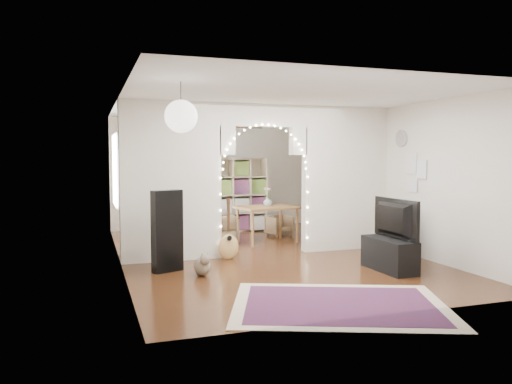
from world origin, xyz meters
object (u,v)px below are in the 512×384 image
object	(u,v)px
acoustic_guitar	(228,237)
floor_speaker	(402,234)
dining_chair_left	(226,229)
media_console	(389,255)
dining_chair_right	(279,226)
bookcase	(231,195)
dining_table	(267,210)

from	to	relation	value
acoustic_guitar	floor_speaker	distance (m)	3.03
acoustic_guitar	floor_speaker	xyz separation A→B (m)	(2.92, -0.83, 0.03)
floor_speaker	dining_chair_left	size ratio (longest dim) A/B	1.46
dining_chair_left	media_console	bearing A→B (deg)	-46.46
dining_chair_right	media_console	bearing A→B (deg)	-98.07
bookcase	dining_chair_left	size ratio (longest dim) A/B	2.99
bookcase	dining_chair_right	xyz separation A→B (m)	(0.85, -0.94, -0.65)
bookcase	dining_table	size ratio (longest dim) A/B	1.32
dining_chair_left	floor_speaker	bearing A→B (deg)	-29.30
floor_speaker	dining_table	world-z (taller)	floor_speaker
floor_speaker	dining_chair_left	distance (m)	3.59
acoustic_guitar	dining_chair_left	size ratio (longest dim) A/B	1.55
media_console	floor_speaker	bearing A→B (deg)	43.96
dining_table	bookcase	bearing A→B (deg)	89.51
dining_chair_left	dining_chair_right	size ratio (longest dim) A/B	1.18
dining_chair_left	dining_chair_right	world-z (taller)	dining_chair_left
acoustic_guitar	bookcase	xyz separation A→B (m)	(0.93, 3.09, 0.48)
bookcase	dining_table	xyz separation A→B (m)	(0.30, -1.69, -0.19)
acoustic_guitar	dining_table	xyz separation A→B (m)	(1.22, 1.40, 0.29)
dining_chair_left	dining_chair_right	distance (m)	1.40
bookcase	floor_speaker	bearing A→B (deg)	-83.14
media_console	acoustic_guitar	bearing A→B (deg)	141.45
bookcase	acoustic_guitar	bearing A→B (deg)	-126.80
bookcase	dining_chair_left	distance (m)	1.54
dining_table	dining_chair_left	xyz separation A→B (m)	(-0.79, 0.36, -0.42)
floor_speaker	bookcase	xyz separation A→B (m)	(-1.99, 3.91, 0.45)
dining_chair_right	bookcase	bearing A→B (deg)	118.90
media_console	dining_chair_left	world-z (taller)	dining_chair_left
bookcase	dining_chair_right	world-z (taller)	bookcase
floor_speaker	dining_chair_left	world-z (taller)	floor_speaker
dining_chair_right	dining_table	bearing A→B (deg)	-139.93
dining_table	floor_speaker	bearing A→B (deg)	-63.07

